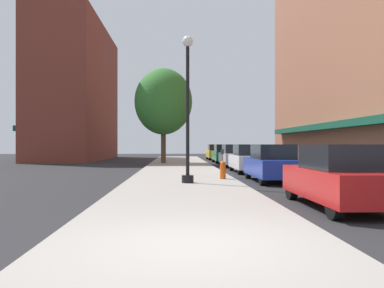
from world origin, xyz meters
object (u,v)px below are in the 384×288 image
(tree_near, at_px, (163,102))
(car_red, at_px, (340,177))
(fire_hydrant, at_px, (223,170))
(car_blue, at_px, (272,164))
(car_white, at_px, (249,159))
(car_silver, at_px, (234,156))
(car_yellow, at_px, (216,152))
(parking_meter_near, at_px, (222,159))
(lamppost, at_px, (188,106))
(car_green, at_px, (224,154))

(tree_near, relative_size, car_red, 1.82)
(fire_hydrant, bearing_deg, car_blue, -6.05)
(tree_near, height_order, car_white, tree_near)
(fire_hydrant, bearing_deg, car_silver, 79.02)
(car_red, relative_size, car_blue, 1.00)
(car_yellow, bearing_deg, parking_meter_near, -94.19)
(fire_hydrant, xyz_separation_m, car_yellow, (2.17, 24.50, 0.29))
(car_red, height_order, car_silver, same)
(car_white, bearing_deg, tree_near, 116.99)
(lamppost, bearing_deg, car_white, 62.11)
(car_red, distance_m, car_blue, 7.19)
(car_red, xyz_separation_m, car_blue, (0.00, 7.19, 0.00))
(tree_near, relative_size, car_white, 1.82)
(parking_meter_near, relative_size, tree_near, 0.17)
(car_red, relative_size, car_yellow, 1.00)
(car_white, bearing_deg, car_yellow, 88.00)
(car_blue, xyz_separation_m, car_yellow, (0.00, 24.73, 0.00))
(car_white, bearing_deg, parking_meter_near, -121.72)
(car_red, bearing_deg, car_green, 89.47)
(parking_meter_near, height_order, car_blue, car_blue)
(parking_meter_near, height_order, car_yellow, car_yellow)
(car_silver, height_order, car_green, same)
(lamppost, xyz_separation_m, tree_near, (-1.51, 16.77, 2.00))
(parking_meter_near, bearing_deg, lamppost, -116.17)
(lamppost, xyz_separation_m, car_red, (3.80, -5.67, -2.39))
(parking_meter_near, xyz_separation_m, tree_near, (-3.36, 13.00, 4.25))
(car_blue, bearing_deg, fire_hydrant, 174.16)
(tree_near, height_order, car_yellow, tree_near)
(tree_near, xyz_separation_m, car_blue, (5.31, -15.25, -4.39))
(fire_hydrant, height_order, car_blue, car_blue)
(fire_hydrant, xyz_separation_m, car_blue, (2.17, -0.23, 0.29))
(fire_hydrant, distance_m, car_yellow, 24.60)
(parking_meter_near, distance_m, car_silver, 9.37)
(tree_near, relative_size, car_green, 1.82)
(car_white, distance_m, car_silver, 5.75)
(fire_hydrant, xyz_separation_m, car_white, (2.17, 5.44, 0.29))
(car_silver, bearing_deg, car_green, 92.04)
(car_blue, relative_size, car_yellow, 1.00)
(tree_near, xyz_separation_m, car_green, (5.31, 2.31, -4.39))
(car_red, xyz_separation_m, car_white, (0.00, 12.85, 0.00))
(parking_meter_near, xyz_separation_m, car_red, (1.95, -9.44, -0.14))
(lamppost, bearing_deg, car_red, -56.17)
(fire_hydrant, relative_size, car_white, 0.18)
(car_silver, relative_size, car_green, 1.00)
(lamppost, distance_m, car_red, 7.23)
(car_blue, bearing_deg, car_silver, 90.21)
(lamppost, bearing_deg, car_green, 78.74)
(fire_hydrant, bearing_deg, lamppost, -133.06)
(car_white, distance_m, car_yellow, 19.07)
(car_white, relative_size, car_yellow, 1.00)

